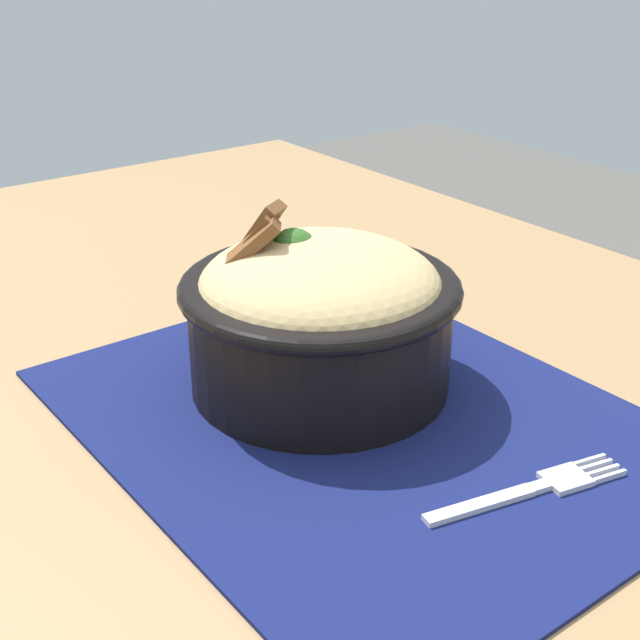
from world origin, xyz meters
TOP-DOWN VIEW (x-y plane):
  - table at (0.00, 0.00)m, footprint 1.32×0.81m
  - placemat at (0.02, 0.00)m, footprint 0.40×0.32m
  - bowl at (-0.03, 0.01)m, footprint 0.19×0.19m
  - fork at (0.14, 0.03)m, footprint 0.04×0.13m

SIDE VIEW (x-z plane):
  - table at x=0.00m, z-range 0.30..1.04m
  - placemat at x=0.02m, z-range 0.74..0.74m
  - fork at x=0.14m, z-range 0.74..0.74m
  - bowl at x=-0.03m, z-range 0.73..0.86m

